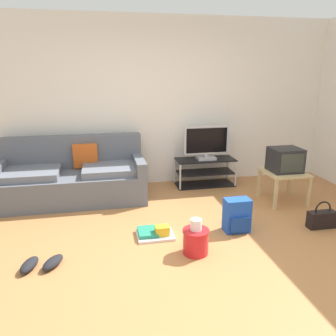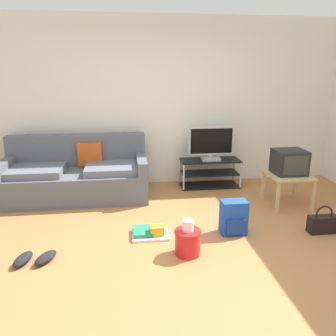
# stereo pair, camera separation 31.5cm
# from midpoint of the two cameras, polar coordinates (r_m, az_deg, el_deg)

# --- Properties ---
(ground_plane) EXTENTS (9.00, 9.80, 0.02)m
(ground_plane) POSITION_cam_midpoint_polar(r_m,az_deg,el_deg) (3.68, 1.13, -14.38)
(ground_plane) COLOR #B27542
(wall_back) EXTENTS (9.00, 0.10, 2.70)m
(wall_back) POSITION_cam_midpoint_polar(r_m,az_deg,el_deg) (5.61, -4.27, 10.92)
(wall_back) COLOR silver
(wall_back) RESTS_ON ground_plane
(couch) EXTENTS (2.11, 0.92, 0.91)m
(couch) POSITION_cam_midpoint_polar(r_m,az_deg,el_deg) (5.23, -17.53, -1.62)
(couch) COLOR #565B66
(couch) RESTS_ON ground_plane
(tv_stand) EXTENTS (0.97, 0.41, 0.45)m
(tv_stand) POSITION_cam_midpoint_polar(r_m,az_deg,el_deg) (5.64, 4.70, -0.71)
(tv_stand) COLOR black
(tv_stand) RESTS_ON ground_plane
(flat_tv) EXTENTS (0.74, 0.22, 0.55)m
(flat_tv) POSITION_cam_midpoint_polar(r_m,az_deg,el_deg) (5.50, 4.88, 4.21)
(flat_tv) COLOR #B2B2B7
(flat_tv) RESTS_ON tv_stand
(side_table) EXTENTS (0.56, 0.56, 0.47)m
(side_table) POSITION_cam_midpoint_polar(r_m,az_deg,el_deg) (5.08, 17.43, -1.30)
(side_table) COLOR tan
(side_table) RESTS_ON ground_plane
(crt_tv) EXTENTS (0.42, 0.38, 0.34)m
(crt_tv) POSITION_cam_midpoint_polar(r_m,az_deg,el_deg) (5.03, 17.57, 1.32)
(crt_tv) COLOR #232326
(crt_tv) RESTS_ON side_table
(backpack) EXTENTS (0.30, 0.26, 0.41)m
(backpack) POSITION_cam_midpoint_polar(r_m,az_deg,el_deg) (4.10, 9.43, -7.98)
(backpack) COLOR blue
(backpack) RESTS_ON ground_plane
(handbag) EXTENTS (0.34, 0.13, 0.35)m
(handbag) POSITION_cam_midpoint_polar(r_m,az_deg,el_deg) (4.50, 22.79, -7.95)
(handbag) COLOR black
(handbag) RESTS_ON ground_plane
(cleaning_bucket) EXTENTS (0.28, 0.28, 0.39)m
(cleaning_bucket) POSITION_cam_midpoint_polar(r_m,az_deg,el_deg) (3.60, 2.18, -12.03)
(cleaning_bucket) COLOR red
(cleaning_bucket) RESTS_ON ground_plane
(sneakers_pair) EXTENTS (0.44, 0.31, 0.09)m
(sneakers_pair) POSITION_cam_midpoint_polar(r_m,az_deg,el_deg) (3.69, -23.09, -14.72)
(sneakers_pair) COLOR black
(sneakers_pair) RESTS_ON ground_plane
(floor_tray) EXTENTS (0.42, 0.33, 0.14)m
(floor_tray) POSITION_cam_midpoint_polar(r_m,az_deg,el_deg) (3.99, -4.56, -10.98)
(floor_tray) COLOR silver
(floor_tray) RESTS_ON ground_plane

